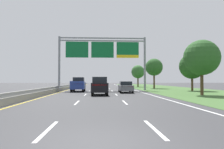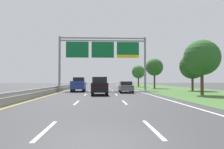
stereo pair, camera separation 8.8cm
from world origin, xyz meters
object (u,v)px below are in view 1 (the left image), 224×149
car_grey_right_lane_sedan (126,87)px  car_black_centre_lane_suv (100,86)px  roadside_tree_mid (192,66)px  roadside_tree_distant (138,72)px  overhead_sign_gantry (103,52)px  roadside_tree_far (154,67)px  roadside_tree_near (202,58)px  car_darkgreen_centre_lane_sedan (101,85)px  pickup_truck_blue (78,85)px

car_grey_right_lane_sedan → car_black_centre_lane_suv: car_black_centre_lane_suv is taller
roadside_tree_mid → roadside_tree_distant: (-5.14, 21.77, -0.04)m
overhead_sign_gantry → car_grey_right_lane_sedan: overhead_sign_gantry is taller
roadside_tree_mid → roadside_tree_far: 11.40m
overhead_sign_gantry → car_black_centre_lane_suv: (-0.45, -11.13, -5.46)m
car_grey_right_lane_sedan → roadside_tree_near: (8.22, -5.60, 3.54)m
overhead_sign_gantry → roadside_tree_distant: bearing=63.9°
overhead_sign_gantry → car_darkgreen_centre_lane_sedan: bearing=90.9°
car_darkgreen_centre_lane_sedan → roadside_tree_mid: size_ratio=0.72×
car_black_centre_lane_suv → roadside_tree_distant: size_ratio=0.82×
roadside_tree_mid → roadside_tree_distant: bearing=103.3°
roadside_tree_far → roadside_tree_distant: (-1.55, 10.97, -0.55)m
roadside_tree_near → overhead_sign_gantry: bearing=132.8°
roadside_tree_near → roadside_tree_distant: bearing=93.1°
car_darkgreen_centre_lane_sedan → car_grey_right_lane_sedan: bearing=-166.5°
car_black_centre_lane_suv → roadside_tree_near: size_ratio=0.73×
roadside_tree_distant → pickup_truck_blue: bearing=-120.5°
car_black_centre_lane_suv → roadside_tree_mid: (15.24, 9.08, 2.95)m
roadside_tree_distant → roadside_tree_far: bearing=-82.0°
pickup_truck_blue → roadside_tree_near: (15.17, -9.22, 3.28)m
overhead_sign_gantry → roadside_tree_far: bearing=38.0°
car_darkgreen_centre_lane_sedan → roadside_tree_far: 11.96m
pickup_truck_blue → roadside_tree_far: roadside_tree_far is taller
car_black_centre_lane_suv → roadside_tree_near: 12.34m
overhead_sign_gantry → pickup_truck_blue: bearing=-140.7°
overhead_sign_gantry → roadside_tree_distant: (9.65, 19.72, -2.56)m
car_black_centre_lane_suv → car_darkgreen_centre_lane_sedan: 18.93m
roadside_tree_far → pickup_truck_blue: bearing=-141.7°
car_darkgreen_centre_lane_sedan → roadside_tree_near: size_ratio=0.69×
pickup_truck_blue → car_grey_right_lane_sedan: size_ratio=1.23×
car_grey_right_lane_sedan → roadside_tree_near: 10.56m
roadside_tree_near → roadside_tree_far: 21.07m
roadside_tree_distant → car_grey_right_lane_sedan: bearing=-103.8°
roadside_tree_mid → car_grey_right_lane_sedan: bearing=-158.1°
car_grey_right_lane_sedan → roadside_tree_near: roadside_tree_near is taller
car_grey_right_lane_sedan → roadside_tree_far: bearing=-26.1°
car_darkgreen_centre_lane_sedan → roadside_tree_mid: 18.16m
car_grey_right_lane_sedan → car_darkgreen_centre_lane_sedan: same height
car_black_centre_lane_suv → roadside_tree_mid: roadside_tree_mid is taller
car_grey_right_lane_sedan → car_black_centre_lane_suv: (-3.62, -4.42, 0.28)m
overhead_sign_gantry → roadside_tree_mid: 15.14m
roadside_tree_near → pickup_truck_blue: bearing=148.7°
pickup_truck_blue → roadside_tree_mid: size_ratio=0.89×
overhead_sign_gantry → roadside_tree_far: (11.20, 8.75, -2.00)m
car_black_centre_lane_suv → roadside_tree_distant: (10.10, 30.85, 2.91)m
overhead_sign_gantry → roadside_tree_far: 14.35m
car_grey_right_lane_sedan → roadside_tree_distant: roadside_tree_distant is taller
car_darkgreen_centre_lane_sedan → roadside_tree_mid: bearing=-122.7°
roadside_tree_far → roadside_tree_distant: size_ratio=1.11×
roadside_tree_near → roadside_tree_far: roadside_tree_far is taller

